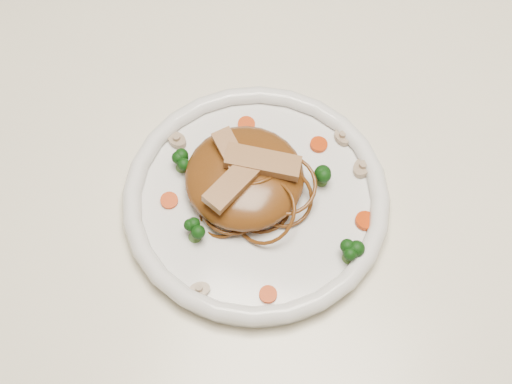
# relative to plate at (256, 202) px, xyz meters

# --- Properties ---
(ground) EXTENTS (4.00, 4.00, 0.00)m
(ground) POSITION_rel_plate_xyz_m (0.06, 0.05, -0.76)
(ground) COLOR brown
(ground) RESTS_ON ground
(table) EXTENTS (1.20, 0.80, 0.75)m
(table) POSITION_rel_plate_xyz_m (0.06, 0.05, -0.11)
(table) COLOR beige
(table) RESTS_ON ground
(plate) EXTENTS (0.29, 0.29, 0.02)m
(plate) POSITION_rel_plate_xyz_m (0.00, 0.00, 0.00)
(plate) COLOR white
(plate) RESTS_ON table
(noodle_mound) EXTENTS (0.13, 0.13, 0.04)m
(noodle_mound) POSITION_rel_plate_xyz_m (-0.02, 0.01, 0.03)
(noodle_mound) COLOR #643313
(noodle_mound) RESTS_ON plate
(chicken_a) EXTENTS (0.08, 0.03, 0.01)m
(chicken_a) POSITION_rel_plate_xyz_m (0.00, 0.02, 0.05)
(chicken_a) COLOR #A8784F
(chicken_a) RESTS_ON noodle_mound
(chicken_b) EXTENTS (0.06, 0.06, 0.01)m
(chicken_b) POSITION_rel_plate_xyz_m (-0.03, 0.02, 0.05)
(chicken_b) COLOR #A8784F
(chicken_b) RESTS_ON noodle_mound
(chicken_c) EXTENTS (0.05, 0.08, 0.01)m
(chicken_c) POSITION_rel_plate_xyz_m (-0.02, -0.01, 0.05)
(chicken_c) COLOR #A8784F
(chicken_c) RESTS_ON noodle_mound
(broccoli_0) EXTENTS (0.03, 0.03, 0.03)m
(broccoli_0) POSITION_rel_plate_xyz_m (0.06, 0.04, 0.02)
(broccoli_0) COLOR #0D400D
(broccoli_0) RESTS_ON plate
(broccoli_1) EXTENTS (0.03, 0.03, 0.03)m
(broccoli_1) POSITION_rel_plate_xyz_m (-0.09, 0.01, 0.02)
(broccoli_1) COLOR #0D400D
(broccoli_1) RESTS_ON plate
(broccoli_2) EXTENTS (0.03, 0.03, 0.03)m
(broccoli_2) POSITION_rel_plate_xyz_m (-0.05, -0.06, 0.02)
(broccoli_2) COLOR #0D400D
(broccoli_2) RESTS_ON plate
(broccoli_3) EXTENTS (0.03, 0.03, 0.03)m
(broccoli_3) POSITION_rel_plate_xyz_m (0.11, -0.04, 0.02)
(broccoli_3) COLOR #0D400D
(broccoli_3) RESTS_ON plate
(carrot_0) EXTENTS (0.02, 0.02, 0.00)m
(carrot_0) POSITION_rel_plate_xyz_m (0.05, 0.08, 0.01)
(carrot_0) COLOR #C53B07
(carrot_0) RESTS_ON plate
(carrot_1) EXTENTS (0.02, 0.02, 0.00)m
(carrot_1) POSITION_rel_plate_xyz_m (-0.09, -0.03, 0.01)
(carrot_1) COLOR #C53B07
(carrot_1) RESTS_ON plate
(carrot_2) EXTENTS (0.02, 0.02, 0.00)m
(carrot_2) POSITION_rel_plate_xyz_m (0.12, 0.01, 0.01)
(carrot_2) COLOR #C53B07
(carrot_2) RESTS_ON plate
(carrot_3) EXTENTS (0.02, 0.02, 0.00)m
(carrot_3) POSITION_rel_plate_xyz_m (-0.04, 0.08, 0.01)
(carrot_3) COLOR #C53B07
(carrot_3) RESTS_ON plate
(carrot_4) EXTENTS (0.02, 0.02, 0.00)m
(carrot_4) POSITION_rel_plate_xyz_m (0.04, -0.10, 0.01)
(carrot_4) COLOR #C53B07
(carrot_4) RESTS_ON plate
(mushroom_0) EXTENTS (0.03, 0.03, 0.01)m
(mushroom_0) POSITION_rel_plate_xyz_m (-0.02, -0.11, 0.01)
(mushroom_0) COLOR beige
(mushroom_0) RESTS_ON plate
(mushroom_1) EXTENTS (0.03, 0.03, 0.01)m
(mushroom_1) POSITION_rel_plate_xyz_m (0.10, 0.07, 0.01)
(mushroom_1) COLOR beige
(mushroom_1) RESTS_ON plate
(mushroom_2) EXTENTS (0.03, 0.03, 0.01)m
(mushroom_2) POSITION_rel_plate_xyz_m (-0.10, 0.04, 0.01)
(mushroom_2) COLOR beige
(mushroom_2) RESTS_ON plate
(mushroom_3) EXTENTS (0.03, 0.03, 0.01)m
(mushroom_3) POSITION_rel_plate_xyz_m (0.07, 0.10, 0.01)
(mushroom_3) COLOR beige
(mushroom_3) RESTS_ON plate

